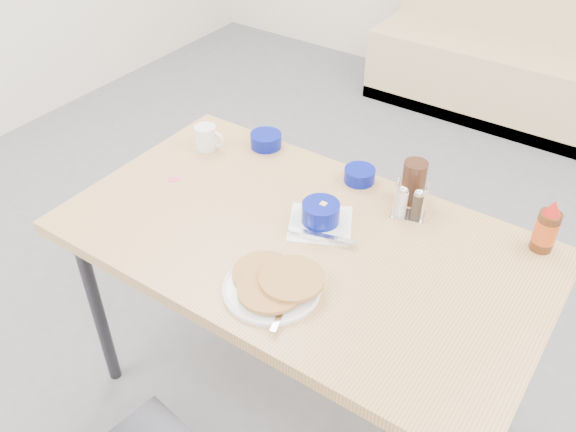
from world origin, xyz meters
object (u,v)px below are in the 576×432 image
Objects in this scene: coffee_mug at (207,137)px; condiment_caddy at (409,204)px; butter_bowl at (360,175)px; pancake_plate at (274,284)px; dining_table at (302,253)px; booth_bench at (533,63)px; grits_setting at (321,216)px; amber_tumbler at (414,182)px; syrup_bottle at (547,228)px; creamer_bowl at (266,140)px.

condiment_caddy reaches higher than coffee_mug.
coffee_mug is 1.08× the size of butter_bowl.
dining_table is at bearing 104.40° from pancake_plate.
booth_bench is 2.50m from grits_setting.
amber_tumbler reaches higher than condiment_caddy.
condiment_caddy is (0.21, -0.08, 0.02)m from butter_bowl.
dining_table is 5.26× the size of grits_setting.
syrup_bottle reaches higher than condiment_caddy.
amber_tumbler is at bearing 0.00° from creamer_bowl.
amber_tumbler reaches higher than pancake_plate.
creamer_bowl is at bearing 137.88° from dining_table.
coffee_mug is 0.79× the size of amber_tumbler.
coffee_mug is 0.57m from grits_setting.
dining_table is 0.69m from syrup_bottle.
condiment_caddy reaches higher than butter_bowl.
syrup_bottle is (0.58, 0.00, 0.05)m from butter_bowl.
amber_tumbler is 0.40m from syrup_bottle.
pancake_plate is at bearing -102.76° from amber_tumbler.
condiment_caddy is at bearing -70.92° from amber_tumbler.
dining_table is 5.41× the size of pancake_plate.
amber_tumbler reaches higher than grits_setting.
condiment_caddy is at bearing 51.39° from dining_table.
dining_table is at bearing -42.12° from creamer_bowl.
syrup_bottle reaches higher than butter_bowl.
booth_bench is 2.32m from syrup_bottle.
pancake_plate is 0.58m from amber_tumbler.
pancake_plate is 0.77m from syrup_bottle.
grits_setting is 1.92× the size of amber_tumbler.
amber_tumbler is at bearing 57.35° from grits_setting.
pancake_plate is 2.36× the size of creamer_bowl.
booth_bench reaches higher than pancake_plate.
grits_setting is (0.01, -2.46, 0.44)m from booth_bench.
butter_bowl is at bearing -90.03° from booth_bench.
booth_bench reaches higher than condiment_caddy.
syrup_bottle is at bearing 24.81° from grits_setting.
creamer_bowl is at bearing 37.92° from coffee_mug.
pancake_plate reaches higher than dining_table.
syrup_bottle is (0.58, 0.34, 0.13)m from dining_table.
coffee_mug is 0.21m from creamer_bowl.
pancake_plate is 0.74m from coffee_mug.
syrup_bottle is at bearing -4.43° from condiment_caddy.
dining_table is 8.42× the size of syrup_bottle.
pancake_plate is (0.06, -2.75, 0.43)m from booth_bench.
condiment_caddy is at bearing 43.60° from grits_setting.
coffee_mug is at bearing -173.58° from syrup_bottle.
syrup_bottle is (0.37, 0.08, 0.03)m from condiment_caddy.
creamer_bowl reaches higher than pancake_plate.
syrup_bottle reaches higher than grits_setting.
amber_tumbler is 0.09m from condiment_caddy.
amber_tumbler is at bearing 61.68° from dining_table.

